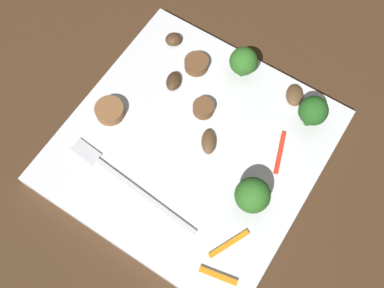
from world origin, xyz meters
TOP-DOWN VIEW (x-y plane):
  - ground_plane at (0.00, 0.00)m, footprint 1.40×1.40m
  - plate at (0.00, 0.00)m, footprint 0.29×0.29m
  - fork at (0.04, 0.08)m, footprint 0.18×0.02m
  - broccoli_floret_0 at (-0.00, -0.12)m, footprint 0.04×0.04m
  - broccoli_floret_1 at (-0.09, 0.03)m, footprint 0.04×0.04m
  - broccoli_floret_2 at (-0.10, -0.10)m, footprint 0.03×0.03m
  - sausage_slice_0 at (0.05, -0.09)m, footprint 0.04×0.04m
  - sausage_slice_1 at (0.01, -0.05)m, footprint 0.03×0.03m
  - sausage_slice_2 at (0.11, 0.02)m, footprint 0.04×0.04m
  - mushroom_0 at (-0.02, -0.01)m, footprint 0.03×0.04m
  - mushroom_1 at (0.07, -0.06)m, footprint 0.03×0.03m
  - mushroom_2 at (0.10, -0.11)m, footprint 0.03×0.03m
  - mushroom_3 at (-0.07, -0.12)m, footprint 0.03×0.04m
  - pepper_strip_0 at (-0.10, 0.08)m, footprint 0.03×0.05m
  - pepper_strip_1 at (-0.11, 0.11)m, footprint 0.04×0.01m
  - pepper_strip_2 at (-0.09, -0.05)m, footprint 0.02×0.05m

SIDE VIEW (x-z plane):
  - ground_plane at x=0.00m, z-range 0.00..0.00m
  - plate at x=0.00m, z-range 0.00..0.02m
  - fork at x=0.04m, z-range 0.02..0.02m
  - pepper_strip_0 at x=-0.10m, z-range 0.02..0.02m
  - pepper_strip_1 at x=-0.11m, z-range 0.02..0.02m
  - pepper_strip_2 at x=-0.09m, z-range 0.02..0.02m
  - mushroom_0 at x=-0.02m, z-range 0.02..0.03m
  - mushroom_1 at x=0.07m, z-range 0.02..0.03m
  - mushroom_3 at x=-0.07m, z-range 0.02..0.03m
  - mushroom_2 at x=0.10m, z-range 0.02..0.03m
  - sausage_slice_1 at x=0.01m, z-range 0.02..0.03m
  - sausage_slice_2 at x=0.11m, z-range 0.02..0.03m
  - sausage_slice_0 at x=0.05m, z-range 0.02..0.03m
  - broccoli_floret_0 at x=0.00m, z-range 0.02..0.07m
  - broccoli_floret_1 at x=-0.09m, z-range 0.02..0.08m
  - broccoli_floret_2 at x=-0.10m, z-range 0.02..0.07m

